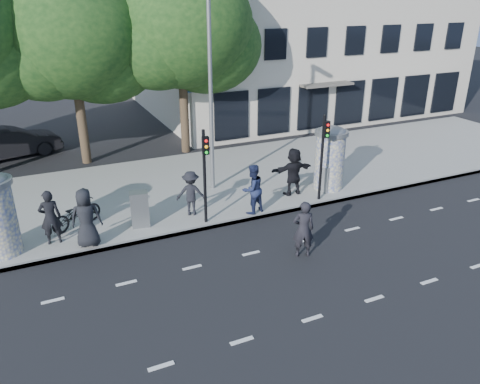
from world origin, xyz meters
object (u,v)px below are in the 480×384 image
ad_column_right (330,156)px  ped_c (252,189)px  traffic_pole_far (323,149)px  ped_a (86,218)px  ped_d (191,193)px  car_mid (12,143)px  bicycle (76,213)px  man_road (303,229)px  traffic_pole_near (205,168)px  ped_f (293,171)px  street_lamp (211,76)px  ped_b (50,217)px  cabinet_right (327,179)px  cabinet_left (140,209)px

ad_column_right → ped_c: size_ratio=1.41×
traffic_pole_far → ped_a: 8.91m
ped_d → car_mid: (-5.90, 10.45, -0.23)m
ped_c → bicycle: size_ratio=0.97×
ad_column_right → man_road: ad_column_right is taller
traffic_pole_near → ped_f: 4.36m
traffic_pole_far → ped_c: bearing=178.9°
ped_d → bicycle: ped_d is taller
street_lamp → ped_b: size_ratio=4.32×
street_lamp → ped_d: street_lamp is taller
cabinet_right → ped_a: bearing=158.8°
ad_column_right → bicycle: (-10.02, 0.68, -0.88)m
ped_f → cabinet_right: size_ratio=1.79×
ped_b → bicycle: ped_b is taller
ped_a → car_mid: (-2.10, 11.26, -0.37)m
ped_d → car_mid: bearing=-36.5°
ad_column_right → car_mid: 15.86m
ped_f → man_road: size_ratio=1.04×
man_road → cabinet_right: bearing=-113.9°
ped_a → cabinet_right: ped_a is taller
man_road → car_mid: bearing=-41.9°
ped_a → cabinet_left: bearing=-146.4°
street_lamp → cabinet_left: street_lamp is taller
cabinet_left → car_mid: 11.30m
ped_d → cabinet_left: 1.96m
ped_c → cabinet_left: (-4.04, 0.67, -0.30)m
traffic_pole_near → cabinet_right: 5.76m
street_lamp → car_mid: size_ratio=1.73×
ped_f → cabinet_left: (-6.31, -0.22, -0.33)m
ped_a → street_lamp: bearing=-139.2°
ad_column_right → ped_f: 1.74m
traffic_pole_near → bicycle: bearing=159.4°
traffic_pole_near → man_road: (2.02, -3.18, -1.29)m
traffic_pole_far → car_mid: traffic_pole_far is taller
ad_column_right → cabinet_right: (-0.28, -0.28, -0.84)m
ped_c → ped_f: (2.27, 0.89, 0.03)m
man_road → bicycle: bearing=-18.7°
street_lamp → ped_b: bearing=-161.8°
traffic_pole_far → ped_f: (-0.69, 0.94, -1.11)m
bicycle → car_mid: 9.92m
street_lamp → ped_a: street_lamp is taller
street_lamp → bicycle: (-5.62, -1.25, -4.14)m
ped_f → car_mid: 14.59m
ad_column_right → street_lamp: 5.81m
street_lamp → bicycle: size_ratio=4.14×
traffic_pole_far → cabinet_right: bearing=40.9°
ad_column_right → traffic_pole_far: 1.52m
traffic_pole_far → ped_b: traffic_pole_far is taller
ad_column_right → ped_d: 6.07m
ped_c → cabinet_right: 3.74m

